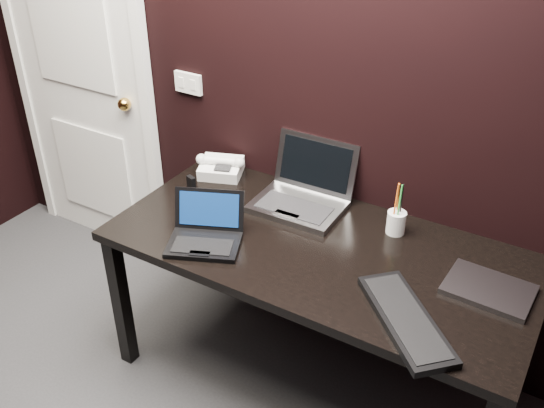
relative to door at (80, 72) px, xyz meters
The scene contains 11 objects.
wall_back 1.37m from the door, ahead, with size 4.00×4.00×0.00m, color black.
door is the anchor object (origin of this frame).
wall_switch 0.73m from the door, ahead, with size 0.15×0.02×0.10m.
desk 1.73m from the door, 12.82° to the right, with size 1.70×0.80×0.74m.
netbook 1.40m from the door, 25.23° to the right, with size 0.36×0.35×0.18m.
silver_laptop 1.47m from the door, ahead, with size 0.39×0.36×0.27m.
ext_keyboard 2.21m from the door, 16.51° to the right, with size 0.45×0.45×0.03m.
closed_laptop 2.34m from the door, ahead, with size 0.31×0.23×0.02m.
desk_phone 1.02m from the door, ahead, with size 0.25×0.24×0.12m.
mobile_phone 1.06m from the door, 18.46° to the right, with size 0.06×0.06×0.09m.
pen_cup 1.90m from the door, ahead, with size 0.10×0.10×0.23m.
Camera 1 is at (1.15, -0.39, 2.15)m, focal length 40.00 mm.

